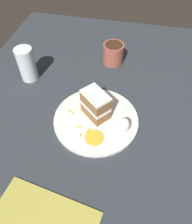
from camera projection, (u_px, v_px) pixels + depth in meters
ground_plane at (110, 118)px, 0.81m from camera, size 6.00×6.00×0.00m
dining_table at (110, 115)px, 0.80m from camera, size 1.31×1.15×0.03m
plate at (96, 119)px, 0.76m from camera, size 0.29×0.29×0.01m
cake_slice at (96, 105)px, 0.73m from camera, size 0.11×0.11×0.10m
cream_dollop at (124, 125)px, 0.70m from camera, size 0.05×0.04×0.06m
orange_garnish at (94, 138)px, 0.70m from camera, size 0.06×0.06×0.00m
carrot_shreds_scatter at (79, 124)px, 0.73m from camera, size 0.10×0.10×0.00m
drinking_glass at (27, 66)px, 0.86m from camera, size 0.07×0.07×0.14m
coffee_mug at (113, 53)px, 0.94m from camera, size 0.09×0.09×0.09m
menu_card at (44, 220)px, 0.55m from camera, size 0.18×0.29×0.00m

